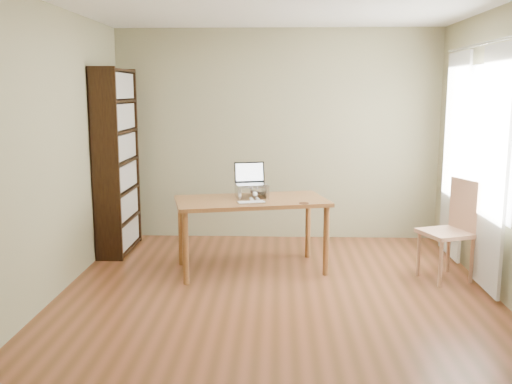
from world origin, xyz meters
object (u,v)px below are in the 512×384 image
at_px(laptop, 252,179).
at_px(cat, 253,191).
at_px(bookshelf, 117,161).
at_px(desk, 251,208).
at_px(keyboard, 251,202).
at_px(chair, 455,226).

relative_size(laptop, cat, 0.74).
distance_m(bookshelf, desk, 1.76).
bearing_deg(cat, keyboard, -101.33).
xyz_separation_m(desk, chair, (2.00, -0.24, -0.12)).
height_order(bookshelf, cat, bookshelf).
relative_size(laptop, keyboard, 1.22).
height_order(bookshelf, laptop, bookshelf).
bearing_deg(laptop, cat, -86.09).
distance_m(laptop, cat, 0.12).
height_order(desk, laptop, laptop).
height_order(bookshelf, keyboard, bookshelf).
distance_m(keyboard, cat, 0.34).
bearing_deg(laptop, desk, -103.45).
distance_m(bookshelf, laptop, 1.67).
bearing_deg(bookshelf, laptop, -19.27).
bearing_deg(bookshelf, cat, -20.00).
bearing_deg(desk, laptop, 76.55).
bearing_deg(chair, bookshelf, 144.53).
xyz_separation_m(keyboard, chair, (1.99, -0.02, -0.22)).
bearing_deg(bookshelf, keyboard, -29.83).
bearing_deg(laptop, bookshelf, 147.28).
distance_m(bookshelf, keyboard, 1.84).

